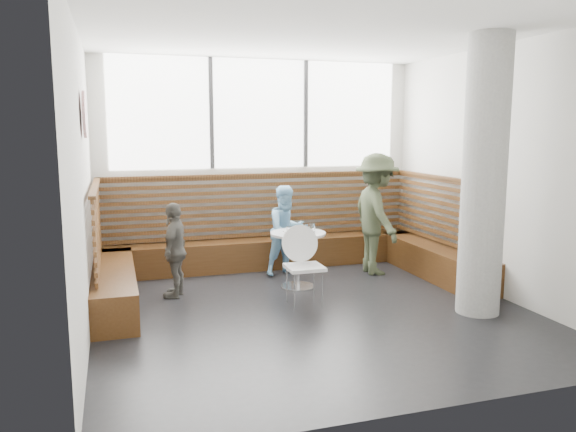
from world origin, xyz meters
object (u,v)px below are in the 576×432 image
object	(u,v)px
cafe_table	(298,248)
adult_man	(376,214)
child_back	(287,231)
concrete_column	(484,177)
child_left	(175,250)
cafe_chair	(303,258)

from	to	relation	value
cafe_table	adult_man	xyz separation A→B (m)	(1.36, 0.40, 0.35)
cafe_table	child_back	bearing A→B (deg)	85.18
concrete_column	adult_man	size ratio (longest dim) A/B	1.78
concrete_column	adult_man	world-z (taller)	concrete_column
adult_man	child_back	distance (m)	1.35
child_back	child_left	distance (m)	1.80
child_left	child_back	bearing A→B (deg)	132.06
cafe_chair	concrete_column	bearing A→B (deg)	-26.27
child_back	child_left	world-z (taller)	child_back
concrete_column	child_left	xyz separation A→B (m)	(-3.33, 1.71, -0.99)
cafe_table	child_left	size ratio (longest dim) A/B	0.63
concrete_column	cafe_table	bearing A→B (deg)	136.47
cafe_chair	adult_man	distance (m)	1.89
cafe_chair	cafe_table	bearing A→B (deg)	77.01
child_back	child_left	bearing A→B (deg)	-174.86
concrete_column	cafe_chair	distance (m)	2.33
adult_man	child_left	size ratio (longest dim) A/B	1.47
cafe_chair	adult_man	size ratio (longest dim) A/B	0.54
child_back	adult_man	bearing A→B (deg)	-28.16
concrete_column	child_left	size ratio (longest dim) A/B	2.61
concrete_column	cafe_chair	bearing A→B (deg)	153.07
concrete_column	adult_man	xyz separation A→B (m)	(-0.35, 2.02, -0.70)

